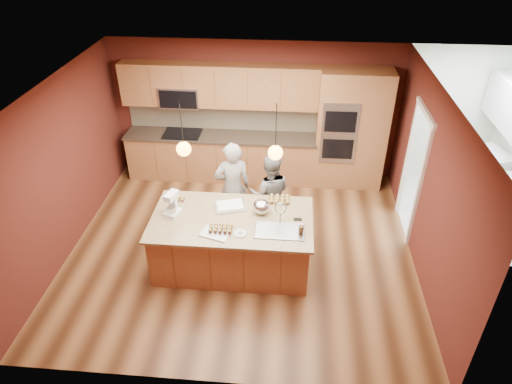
# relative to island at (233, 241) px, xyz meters

# --- Properties ---
(floor) EXTENTS (5.50, 5.50, 0.00)m
(floor) POSITION_rel_island_xyz_m (0.07, 0.41, -0.45)
(floor) COLOR #432513
(floor) RESTS_ON ground
(ceiling) EXTENTS (5.50, 5.50, 0.00)m
(ceiling) POSITION_rel_island_xyz_m (0.07, 0.41, 2.25)
(ceiling) COLOR white
(ceiling) RESTS_ON ground
(wall_back) EXTENTS (5.50, 0.00, 5.50)m
(wall_back) POSITION_rel_island_xyz_m (0.07, 2.91, 0.90)
(wall_back) COLOR #4E1C16
(wall_back) RESTS_ON ground
(wall_front) EXTENTS (5.50, 0.00, 5.50)m
(wall_front) POSITION_rel_island_xyz_m (0.07, -2.09, 0.90)
(wall_front) COLOR #4E1C16
(wall_front) RESTS_ON ground
(wall_left) EXTENTS (0.00, 5.00, 5.00)m
(wall_left) POSITION_rel_island_xyz_m (-2.68, 0.41, 0.90)
(wall_left) COLOR #4E1C16
(wall_left) RESTS_ON ground
(wall_right) EXTENTS (0.00, 5.00, 5.00)m
(wall_right) POSITION_rel_island_xyz_m (2.82, 0.41, 0.90)
(wall_right) COLOR #4E1C16
(wall_right) RESTS_ON ground
(cabinet_run) EXTENTS (3.74, 0.64, 2.30)m
(cabinet_run) POSITION_rel_island_xyz_m (-0.61, 2.66, 0.54)
(cabinet_run) COLOR brown
(cabinet_run) RESTS_ON floor
(oven_column) EXTENTS (1.30, 0.62, 2.30)m
(oven_column) POSITION_rel_island_xyz_m (1.92, 2.61, 0.70)
(oven_column) COLOR brown
(oven_column) RESTS_ON floor
(doorway_trim) EXTENTS (0.08, 1.11, 2.20)m
(doorway_trim) POSITION_rel_island_xyz_m (2.80, 1.21, 0.60)
(doorway_trim) COLOR white
(doorway_trim) RESTS_ON wall_right
(pendant_left) EXTENTS (0.20, 0.20, 0.80)m
(pendant_left) POSITION_rel_island_xyz_m (-0.63, 0.00, 1.56)
(pendant_left) COLOR black
(pendant_left) RESTS_ON ceiling
(pendant_right) EXTENTS (0.20, 0.20, 0.80)m
(pendant_right) POSITION_rel_island_xyz_m (0.60, 0.00, 1.56)
(pendant_right) COLOR black
(pendant_right) RESTS_ON ceiling
(island) EXTENTS (2.38, 1.34, 1.26)m
(island) POSITION_rel_island_xyz_m (0.00, 0.00, 0.00)
(island) COLOR brown
(island) RESTS_ON floor
(person_left) EXTENTS (0.68, 0.54, 1.64)m
(person_left) POSITION_rel_island_xyz_m (-0.12, 0.92, 0.37)
(person_left) COLOR black
(person_left) RESTS_ON floor
(person_right) EXTENTS (0.74, 0.59, 1.45)m
(person_right) POSITION_rel_island_xyz_m (0.49, 0.92, 0.28)
(person_right) COLOR gray
(person_right) RESTS_ON floor
(stand_mixer) EXTENTS (0.26, 0.30, 0.36)m
(stand_mixer) POSITION_rel_island_xyz_m (-0.90, 0.05, 0.58)
(stand_mixer) COLOR white
(stand_mixer) RESTS_ON island
(sheet_cake) EXTENTS (0.52, 0.44, 0.05)m
(sheet_cake) POSITION_rel_island_xyz_m (-0.08, 0.29, 0.45)
(sheet_cake) COLOR silver
(sheet_cake) RESTS_ON island
(cooling_rack) EXTENTS (0.46, 0.39, 0.02)m
(cooling_rack) POSITION_rel_island_xyz_m (-0.19, -0.37, 0.44)
(cooling_rack) COLOR #ACAFB3
(cooling_rack) RESTS_ON island
(mixing_bowl) EXTENTS (0.26, 0.26, 0.22)m
(mixing_bowl) POSITION_rel_island_xyz_m (0.41, 0.19, 0.53)
(mixing_bowl) COLOR silver
(mixing_bowl) RESTS_ON island
(plate) EXTENTS (0.18, 0.18, 0.01)m
(plate) POSITION_rel_island_xyz_m (0.15, -0.35, 0.44)
(plate) COLOR silver
(plate) RESTS_ON island
(tumbler) EXTENTS (0.07, 0.07, 0.14)m
(tumbler) POSITION_rel_island_xyz_m (1.00, -0.28, 0.50)
(tumbler) COLOR #36210F
(tumbler) RESTS_ON island
(phone) EXTENTS (0.12, 0.07, 0.01)m
(phone) POSITION_rel_island_xyz_m (0.95, 0.06, 0.43)
(phone) COLOR black
(phone) RESTS_ON island
(cupcakes_left) EXTENTS (0.21, 0.14, 0.06)m
(cupcakes_left) POSITION_rel_island_xyz_m (-0.91, 0.41, 0.46)
(cupcakes_left) COLOR gold
(cupcakes_left) RESTS_ON island
(cupcakes_rack) EXTENTS (0.35, 0.21, 0.06)m
(cupcakes_rack) POSITION_rel_island_xyz_m (-0.13, -0.30, 0.48)
(cupcakes_rack) COLOR gold
(cupcakes_rack) RESTS_ON island
(cupcakes_right) EXTENTS (0.33, 0.24, 0.07)m
(cupcakes_right) POSITION_rel_island_xyz_m (0.67, 0.52, 0.46)
(cupcakes_right) COLOR gold
(cupcakes_right) RESTS_ON island
(washer) EXTENTS (0.72, 0.74, 1.01)m
(washer) POSITION_rel_island_xyz_m (4.28, 1.19, 0.06)
(washer) COLOR white
(washer) RESTS_ON floor
(dryer) EXTENTS (0.86, 0.87, 1.10)m
(dryer) POSITION_rel_island_xyz_m (4.24, 2.00, 0.10)
(dryer) COLOR white
(dryer) RESTS_ON floor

